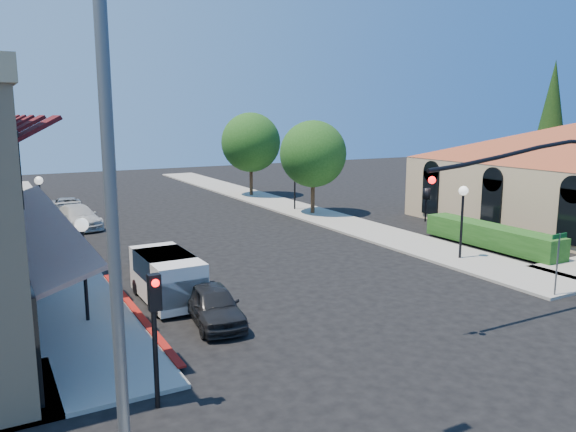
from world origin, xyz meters
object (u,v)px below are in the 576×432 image
lamppost_right_far (295,173)px  parked_car_d (68,207)px  signal_mast_arm (551,197)px  parked_car_b (155,260)px  conifer_far (551,121)px  lamppost_right_near (463,204)px  street_tree_b (251,142)px  secondary_signal (155,316)px  parked_car_c (78,217)px  street_tree_a (313,154)px  parked_car_a (214,305)px  lamppost_left_near (83,243)px  white_van (167,275)px  lamppost_left_far (40,192)px  cobra_streetlight (135,218)px  street_name_sign (558,254)px

lamppost_right_far → parked_car_d: bearing=159.4°
signal_mast_arm → parked_car_b: size_ratio=2.45×
conifer_far → lamppost_right_near: bearing=-152.9°
street_tree_b → secondary_signal: size_ratio=2.11×
signal_mast_arm → parked_car_c: (-12.06, 23.45, -3.40)m
street_tree_a → parked_car_a: street_tree_a is taller
secondary_signal → parked_car_a: 5.84m
parked_car_a → parked_car_c: parked_car_c is taller
lamppost_left_near → white_van: lamppost_left_near is taller
signal_mast_arm → lamppost_left_far: 25.07m
parked_car_a → cobra_streetlight: bearing=-111.5°
lamppost_left_far → street_tree_a: bearing=0.0°
conifer_far → parked_car_d: (-34.20, 11.52, -5.75)m
lamppost_left_near → parked_car_c: (2.30, 16.95, -2.05)m
lamppost_left_near → white_van: (3.00, 0.82, -1.70)m
cobra_streetlight → parked_car_d: (2.95, 31.52, -4.66)m
lamppost_left_near → lamppost_right_far: 23.35m
conifer_far → signal_mast_arm: 27.71m
lamppost_left_far → parked_car_c: bearing=52.1°
conifer_far → lamppost_left_near: size_ratio=3.08×
white_van → parked_car_c: white_van is taller
conifer_far → secondary_signal: 39.85m
parked_car_b → parked_car_c: bearing=102.3°
lamppost_right_near → white_van: size_ratio=0.88×
street_tree_a → lamppost_left_far: size_ratio=1.82×
signal_mast_arm → secondary_signal: size_ratio=2.41×
street_name_sign → conifer_far: bearing=37.6°
secondary_signal → lamppost_right_far: (16.50, 22.59, 0.42)m
lamppost_left_far → parked_car_b: (3.70, -8.96, -2.20)m
conifer_far → parked_car_d: size_ratio=2.51×
street_name_sign → lamppost_left_near: 17.05m
street_name_sign → lamppost_left_near: lamppost_left_near is taller
signal_mast_arm → conifer_far: bearing=36.7°
white_van → parked_car_b: (0.70, 4.21, -0.50)m
street_tree_a → lamppost_left_far: street_tree_a is taller
lamppost_left_near → lamppost_left_far: same height
street_name_sign → parked_car_c: size_ratio=0.53×
white_van → street_name_sign: bearing=-27.0°
lamppost_right_near → lamppost_right_far: bearing=90.0°
signal_mast_arm → white_van: size_ratio=1.97×
lamppost_right_near → parked_car_c: size_ratio=0.76×
parked_car_d → parked_car_b: bearing=-80.9°
street_tree_a → cobra_streetlight: size_ratio=0.70×
parked_car_c → parked_car_d: (0.00, 4.57, -0.08)m
street_tree_b → cobra_streetlight: bearing=-117.8°
lamppost_right_near → parked_car_a: (-13.30, -2.00, -2.10)m
lamppost_right_far → parked_car_d: 15.84m
street_tree_a → parked_car_b: bearing=-146.6°
lamppost_right_near → white_van: lamppost_right_near is taller
conifer_far → parked_car_c: bearing=168.5°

